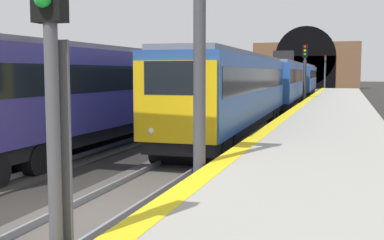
{
  "coord_description": "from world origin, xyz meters",
  "views": [
    {
      "loc": [
        -8.9,
        -5.04,
        3.11
      ],
      "look_at": [
        9.0,
        0.64,
        1.24
      ],
      "focal_mm": 45.2,
      "sensor_mm": 36.0,
      "label": 1
    }
  ],
  "objects_px": {
    "train_main_approaching": "(283,82)",
    "railway_signal_mid": "(305,71)",
    "railway_signal_far": "(325,70)",
    "railway_signal_near": "(53,92)",
    "train_adjacent_platform": "(189,84)"
  },
  "relations": [
    {
      "from": "train_adjacent_platform",
      "to": "railway_signal_near",
      "type": "relative_size",
      "value": 8.83
    },
    {
      "from": "train_main_approaching",
      "to": "railway_signal_mid",
      "type": "relative_size",
      "value": 10.44
    },
    {
      "from": "railway_signal_far",
      "to": "railway_signal_near",
      "type": "bearing_deg",
      "value": 0.0
    },
    {
      "from": "railway_signal_near",
      "to": "railway_signal_mid",
      "type": "distance_m",
      "value": 35.92
    },
    {
      "from": "train_adjacent_platform",
      "to": "railway_signal_far",
      "type": "height_order",
      "value": "railway_signal_far"
    },
    {
      "from": "railway_signal_mid",
      "to": "railway_signal_far",
      "type": "bearing_deg",
      "value": -180.0
    },
    {
      "from": "train_adjacent_platform",
      "to": "railway_signal_far",
      "type": "xyz_separation_m",
      "value": [
        51.79,
        -6.5,
        1.14
      ]
    },
    {
      "from": "railway_signal_mid",
      "to": "railway_signal_far",
      "type": "distance_m",
      "value": 41.08
    },
    {
      "from": "railway_signal_far",
      "to": "railway_signal_mid",
      "type": "bearing_deg",
      "value": 0.0
    },
    {
      "from": "train_main_approaching",
      "to": "railway_signal_mid",
      "type": "height_order",
      "value": "railway_signal_mid"
    },
    {
      "from": "train_main_approaching",
      "to": "railway_signal_far",
      "type": "distance_m",
      "value": 40.69
    },
    {
      "from": "train_main_approaching",
      "to": "railway_signal_near",
      "type": "bearing_deg",
      "value": 1.69
    },
    {
      "from": "train_main_approaching",
      "to": "train_adjacent_platform",
      "type": "relative_size",
      "value": 1.34
    },
    {
      "from": "railway_signal_near",
      "to": "railway_signal_far",
      "type": "relative_size",
      "value": 0.81
    },
    {
      "from": "train_main_approaching",
      "to": "train_adjacent_platform",
      "type": "bearing_deg",
      "value": -23.94
    }
  ]
}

